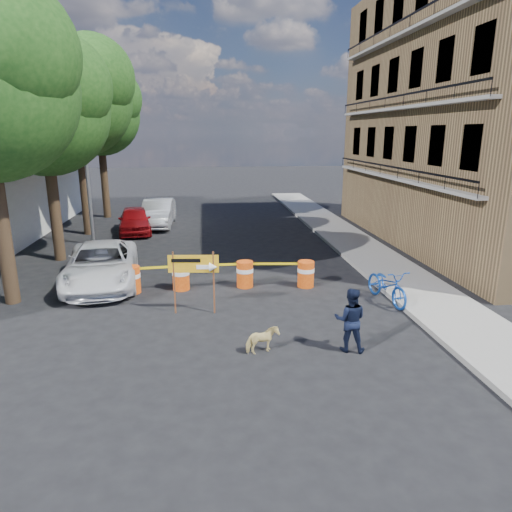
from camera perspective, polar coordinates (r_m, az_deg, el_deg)
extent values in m
plane|color=black|center=(13.22, -2.66, -7.66)|extent=(120.00, 120.00, 0.00)
cube|color=gray|center=(20.11, 13.97, 0.16)|extent=(2.40, 40.00, 0.15)
cube|color=olive|center=(23.90, 26.83, 15.71)|extent=(8.00, 16.00, 12.00)
cylinder|color=#332316|center=(15.60, -29.19, 3.62)|extent=(0.44, 0.44, 5.04)
sphere|color=#184313|center=(14.71, -28.98, 21.51)|extent=(3.90, 3.90, 3.90)
cylinder|color=#332316|center=(20.27, -23.92, 6.09)|extent=(0.44, 0.44, 4.76)
sphere|color=#184313|center=(20.10, -25.05, 16.16)|extent=(5.00, 5.00, 5.00)
sphere|color=#184313|center=(19.43, -23.23, 18.96)|extent=(3.75, 3.75, 3.75)
sphere|color=#184313|center=(20.91, -26.31, 14.06)|extent=(3.50, 3.50, 3.50)
cylinder|color=#332316|center=(25.02, -20.72, 8.55)|extent=(0.44, 0.44, 5.32)
sphere|color=#184313|center=(24.94, -21.61, 17.67)|extent=(5.40, 5.40, 5.40)
sphere|color=#184313|center=(24.28, -19.88, 20.17)|extent=(4.05, 4.05, 4.05)
sphere|color=#184313|center=(25.77, -22.86, 15.73)|extent=(3.78, 3.78, 3.78)
cylinder|color=#332316|center=(29.89, -18.44, 9.30)|extent=(0.44, 0.44, 4.93)
sphere|color=#184313|center=(29.79, -19.05, 16.37)|extent=(4.80, 4.80, 4.80)
sphere|color=#184313|center=(29.21, -17.72, 18.25)|extent=(3.60, 3.60, 3.60)
sphere|color=#184313|center=(30.51, -20.06, 14.91)|extent=(3.36, 3.36, 3.36)
cylinder|color=gray|center=(22.31, -20.52, 11.34)|extent=(0.16, 0.16, 8.00)
cylinder|color=gray|center=(22.34, -20.17, 21.44)|extent=(1.00, 0.12, 0.12)
cube|color=silver|center=(22.23, -18.82, 21.45)|extent=(0.35, 0.18, 0.12)
cylinder|color=#CE3C0C|center=(15.56, -15.27, -2.87)|extent=(0.56, 0.56, 0.90)
cylinder|color=white|center=(15.52, -15.31, -2.35)|extent=(0.58, 0.58, 0.14)
cylinder|color=#CE3C0C|center=(15.52, -9.37, -2.57)|extent=(0.56, 0.56, 0.90)
cylinder|color=white|center=(15.48, -9.39, -2.04)|extent=(0.58, 0.58, 0.14)
cylinder|color=#CE3C0C|center=(15.59, -1.40, -2.29)|extent=(0.56, 0.56, 0.90)
cylinder|color=white|center=(15.55, -1.40, -1.76)|extent=(0.58, 0.58, 0.14)
cylinder|color=#CE3C0C|center=(15.70, 6.24, -2.26)|extent=(0.56, 0.56, 0.90)
cylinder|color=white|center=(15.65, 6.26, -1.73)|extent=(0.58, 0.58, 0.14)
cylinder|color=#592D19|center=(13.39, -10.18, -3.33)|extent=(0.05, 0.05, 1.87)
cylinder|color=#592D19|center=(13.24, -5.30, -3.35)|extent=(0.05, 0.05, 1.87)
cube|color=orange|center=(13.13, -7.84, -0.98)|extent=(1.45, 0.18, 0.52)
cube|color=white|center=(13.11, -6.58, -1.39)|extent=(0.41, 0.05, 0.12)
cone|color=white|center=(13.08, -5.35, -1.39)|extent=(0.26, 0.29, 0.27)
cube|color=black|center=(13.11, -8.77, -0.56)|extent=(0.83, 0.10, 0.10)
imported|color=black|center=(11.25, 11.69, -7.81)|extent=(0.91, 0.80, 1.59)
imported|color=#1548B1|center=(14.61, 16.21, -1.63)|extent=(0.92, 1.22, 2.11)
imported|color=#E9D385|center=(11.07, 0.79, -10.49)|extent=(0.86, 0.59, 0.66)
imported|color=silver|center=(16.66, -18.79, -1.04)|extent=(2.92, 5.32, 1.41)
imported|color=maroon|center=(24.87, -14.91, 4.36)|extent=(2.13, 4.19, 1.37)
imported|color=silver|center=(26.42, -12.12, 5.31)|extent=(1.78, 4.64, 1.51)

